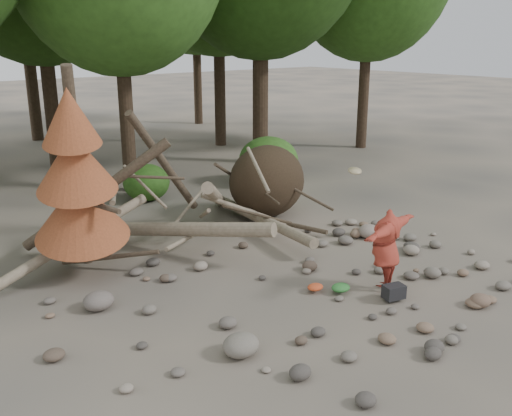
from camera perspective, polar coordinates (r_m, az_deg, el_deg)
ground at (r=11.33m, az=5.38°, el=-8.39°), size 120.00×120.00×0.00m
deadfall_pile at (r=15.25m, az=-0.40°, el=2.17°), size 8.55×5.24×3.30m
dead_conifer at (r=11.67m, az=-17.47°, el=2.66°), size 2.06×2.16×4.35m
bush_mid at (r=17.56m, az=-10.91°, el=2.52°), size 1.40×1.40×1.12m
bush_right at (r=19.21m, az=1.26°, el=4.79°), size 2.00×2.00×1.60m
frisbee_thrower at (r=11.34m, az=12.86°, el=-3.92°), size 2.13×0.93×2.53m
backpack at (r=11.19m, az=13.60°, el=-8.41°), size 0.45×0.36×0.26m
cloth_green at (r=11.32m, az=8.46°, el=-8.10°), size 0.39×0.33×0.15m
cloth_orange at (r=11.31m, az=5.94°, el=-8.10°), size 0.33×0.27×0.12m
boulder_front_left at (r=9.16m, az=-1.51°, el=-13.54°), size 0.60×0.54×0.36m
boulder_front_right at (r=11.45m, az=21.52°, el=-8.59°), size 0.41×0.37×0.25m
boulder_mid_right at (r=14.42m, az=11.19°, el=-2.28°), size 0.56×0.50×0.33m
boulder_mid_left at (r=10.94m, az=-15.48°, el=-8.94°), size 0.57×0.51×0.34m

